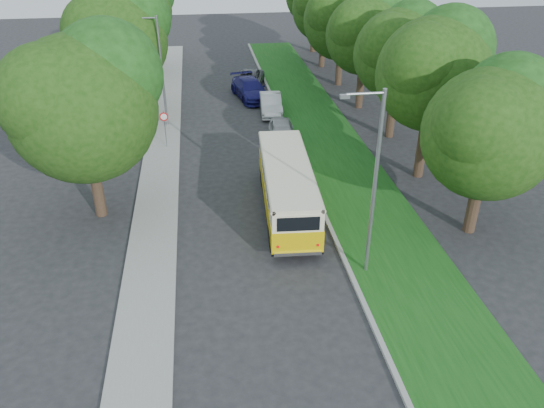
{
  "coord_description": "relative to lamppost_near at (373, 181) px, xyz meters",
  "views": [
    {
      "loc": [
        -2.18,
        -20.0,
        13.64
      ],
      "look_at": [
        0.8,
        1.25,
        1.5
      ],
      "focal_mm": 35.0,
      "sensor_mm": 36.0,
      "label": 1
    }
  ],
  "objects": [
    {
      "name": "ground",
      "position": [
        -4.21,
        2.5,
        -4.37
      ],
      "size": [
        120.0,
        120.0,
        0.0
      ],
      "primitive_type": "plane",
      "color": "#242427",
      "rests_on": "ground"
    },
    {
      "name": "vintage_bus",
      "position": [
        -2.41,
        5.45,
        -3.01
      ],
      "size": [
        2.89,
        9.24,
        2.71
      ],
      "primitive_type": null,
      "rotation": [
        0.0,
        0.0,
        -0.06
      ],
      "color": "yellow",
      "rests_on": "ground"
    },
    {
      "name": "grass_verge",
      "position": [
        1.74,
        7.5,
        -4.3
      ],
      "size": [
        4.5,
        70.0,
        0.13
      ],
      "primitive_type": "cube",
      "color": "#144A13",
      "rests_on": "ground"
    },
    {
      "name": "lamppost_near",
      "position": [
        0.0,
        0.0,
        0.0
      ],
      "size": [
        1.71,
        0.16,
        8.0
      ],
      "color": "gray",
      "rests_on": "ground"
    },
    {
      "name": "sidewalk",
      "position": [
        -9.01,
        7.5,
        -4.31
      ],
      "size": [
        2.2,
        70.0,
        0.12
      ],
      "primitive_type": "cube",
      "color": "gray",
      "rests_on": "ground"
    },
    {
      "name": "car_silver",
      "position": [
        -1.28,
        14.37,
        -3.65
      ],
      "size": [
        2.1,
        4.36,
        1.43
      ],
      "primitive_type": "imported",
      "rotation": [
        0.0,
        0.0,
        -0.1
      ],
      "color": "#ACACB1",
      "rests_on": "ground"
    },
    {
      "name": "warning_sign",
      "position": [
        -8.71,
        14.48,
        -2.66
      ],
      "size": [
        0.56,
        0.1,
        2.5
      ],
      "color": "gray",
      "rests_on": "ground"
    },
    {
      "name": "car_grey",
      "position": [
        -2.15,
        26.88,
        -3.7
      ],
      "size": [
        3.29,
        5.21,
        1.34
      ],
      "primitive_type": "imported",
      "rotation": [
        0.0,
        0.0,
        -0.24
      ],
      "color": "#525559",
      "rests_on": "ground"
    },
    {
      "name": "curb",
      "position": [
        -0.61,
        7.5,
        -4.29
      ],
      "size": [
        0.2,
        70.0,
        0.15
      ],
      "primitive_type": "cube",
      "color": "gray",
      "rests_on": "ground"
    },
    {
      "name": "car_white",
      "position": [
        -1.21,
        20.12,
        -3.65
      ],
      "size": [
        1.79,
        4.44,
        1.43
      ],
      "primitive_type": "imported",
      "rotation": [
        0.0,
        0.0,
        -0.06
      ],
      "color": "silver",
      "rests_on": "ground"
    },
    {
      "name": "car_blue",
      "position": [
        -2.36,
        23.81,
        -3.6
      ],
      "size": [
        3.19,
        5.65,
        1.55
      ],
      "primitive_type": "imported",
      "rotation": [
        0.0,
        0.0,
        0.2
      ],
      "color": "navy",
      "rests_on": "ground"
    },
    {
      "name": "treeline",
      "position": [
        -1.06,
        20.49,
        1.56
      ],
      "size": [
        24.27,
        41.91,
        9.46
      ],
      "color": "#332319",
      "rests_on": "ground"
    },
    {
      "name": "lamppost_far",
      "position": [
        -8.91,
        18.5,
        -0.25
      ],
      "size": [
        1.71,
        0.16,
        7.5
      ],
      "color": "gray",
      "rests_on": "ground"
    }
  ]
}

